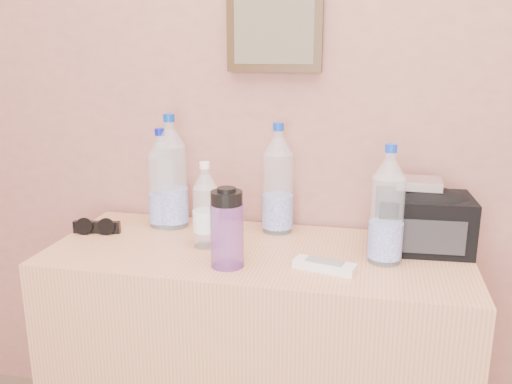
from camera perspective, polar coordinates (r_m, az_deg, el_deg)
picture_frame at (r=1.75m, az=1.95°, el=16.60°), size 0.30×0.03×0.25m
dresser at (r=1.79m, az=0.10°, el=-17.67°), size 1.23×0.51×0.77m
pet_large_a at (r=1.81m, az=-9.87°, el=0.87°), size 0.09×0.09×0.33m
pet_large_b at (r=1.80m, az=-8.90°, el=1.49°), size 0.10×0.10×0.38m
pet_large_c at (r=1.73m, az=2.31°, el=0.78°), size 0.10×0.10×0.35m
pet_large_d at (r=1.52m, az=13.62°, el=-1.98°), size 0.09×0.09×0.33m
pet_small at (r=1.61m, az=-5.32°, el=-1.88°), size 0.07×0.07×0.26m
nalgene_bottle at (r=1.46m, az=-3.08°, el=-3.82°), size 0.09×0.09×0.22m
sunglasses at (r=1.82m, az=-16.40°, el=-3.57°), size 0.16×0.08×0.04m
ac_remote at (r=1.48m, az=7.24°, el=-7.72°), size 0.18×0.09×0.02m
toiletry_bag at (r=1.67m, az=17.22°, el=-2.71°), size 0.28×0.21×0.18m
foil_packet at (r=1.65m, az=16.77°, el=0.90°), size 0.13×0.11×0.03m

